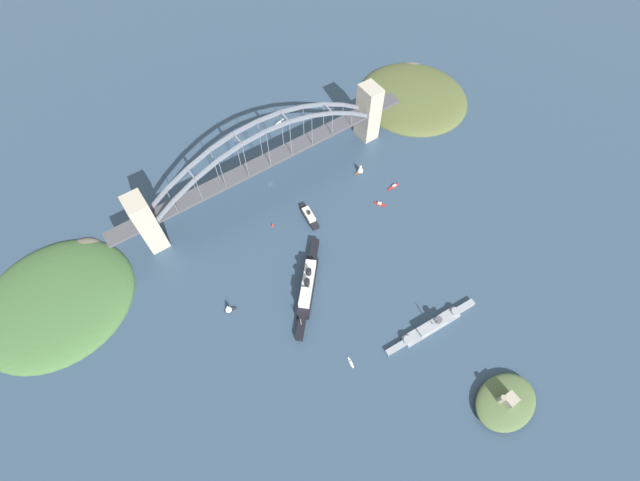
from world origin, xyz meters
TOP-DOWN VIEW (x-y plane):
  - ground_plane at (0.00, 0.00)m, footprint 1400.00×1400.00m
  - harbor_arch_bridge at (-0.00, 0.00)m, footprint 283.96×20.31m
  - headland_west_shore at (-185.55, -15.88)m, footprint 112.79×116.18m
  - headland_east_shore at (195.22, 5.13)m, footprint 119.48×110.50m
  - ocean_liner at (30.11, 107.25)m, footprint 62.07×67.37m
  - naval_cruiser at (-28.26, 186.41)m, footprint 80.60×12.65m
  - harbor_ferry_steamer at (-8.31, 51.54)m, footprint 9.80×29.11m
  - fort_island_mid_harbor at (-31.88, 254.90)m, footprint 45.50×34.60m
  - seaplane_taxiing_near_bridge at (-48.34, -60.16)m, footprint 11.60×7.91m
  - small_boat_0 at (90.16, 88.51)m, footprint 9.54×6.21m
  - small_boat_1 at (-90.62, 66.99)m, footprint 12.63×2.39m
  - small_boat_2 at (-68.00, 75.40)m, footprint 7.38×10.01m
  - small_boat_3 at (37.54, 173.62)m, footprint 2.71×8.22m
  - small_boat_4 at (-76.10, 35.78)m, footprint 9.86×5.49m
  - channel_marker_buoy at (22.30, 40.77)m, footprint 2.20×2.20m

SIDE VIEW (x-z plane):
  - ground_plane at x=0.00m, z-range 0.00..0.00m
  - headland_west_shore at x=-185.55m, z-range -9.30..9.30m
  - headland_east_shore at x=195.22m, z-range -10.12..10.12m
  - small_boat_3 at x=37.54m, z-range -0.28..1.65m
  - small_boat_2 at x=-68.00m, z-range -0.31..1.74m
  - small_boat_1 at x=-90.62m, z-range -0.28..1.75m
  - channel_marker_buoy at x=22.30m, z-range -0.26..2.49m
  - seaplane_taxiing_near_bridge at x=-48.34m, z-range -0.40..4.31m
  - harbor_ferry_steamer at x=-8.31m, z-range -1.57..6.78m
  - naval_cruiser at x=-28.26m, z-range -5.52..11.16m
  - fort_island_mid_harbor at x=-31.88m, z-range -3.97..12.56m
  - small_boat_0 at x=90.16m, z-range -0.32..8.96m
  - small_boat_4 at x=-76.10m, z-range -0.37..11.24m
  - ocean_liner at x=30.11m, z-range -3.67..14.91m
  - harbor_arch_bridge at x=0.00m, z-range -5.41..66.28m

